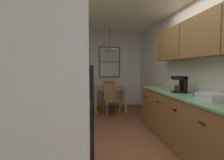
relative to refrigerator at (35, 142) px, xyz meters
The scene contains 23 objects.
ground_plane 2.55m from the refrigerator, 66.66° to the left, with size 12.00×12.00×0.00m, color brown.
wall_left 2.28m from the refrigerator, 100.19° to the left, with size 0.10×9.00×2.55m, color white.
wall_right 3.22m from the refrigerator, 43.80° to the left, with size 0.10×9.00×2.55m, color white.
wall_back 4.97m from the refrigerator, 78.90° to the left, with size 4.40×0.10×2.55m, color white.
ceiling_slab 2.97m from the refrigerator, 66.66° to the left, with size 4.40×9.00×0.08m, color white.
refrigerator is the anchor object (origin of this frame).
stove_range 0.80m from the refrigerator, 93.39° to the left, with size 0.66×0.62×1.10m.
microwave_over_range 1.11m from the refrigerator, 102.47° to the left, with size 0.39×0.63×0.32m.
counter_left 1.96m from the refrigerator, 91.41° to the left, with size 0.64×1.81×0.90m.
upper_cabinets_left 2.15m from the refrigerator, 95.72° to the left, with size 0.33×1.89×0.68m.
counter_right 2.34m from the refrigerator, 32.27° to the left, with size 0.64×3.12×0.90m.
upper_cabinets_right 2.59m from the refrigerator, 29.48° to the left, with size 0.33×2.80×0.62m.
dining_table 4.19m from the refrigerator, 75.95° to the left, with size 0.95×0.71×0.74m.
dining_chair_near 3.65m from the refrigerator, 74.30° to the left, with size 0.44×0.44×0.90m.
dining_chair_far 4.76m from the refrigerator, 77.12° to the left, with size 0.43×0.43×0.90m.
pendant_light 4.32m from the refrigerator, 75.95° to the left, with size 0.33×0.33×0.67m.
back_window 4.96m from the refrigerator, 76.87° to the left, with size 0.75×0.05×1.08m.
trash_bin 3.41m from the refrigerator, 85.68° to the left, with size 0.29×0.29×0.56m, color white.
storage_canister 1.33m from the refrigerator, 92.05° to the left, with size 0.11×0.11×0.21m.
dish_towel 0.98m from the refrigerator, 69.92° to the left, with size 0.02×0.16×0.24m, color white.
coffee_maker 2.57m from the refrigerator, 39.72° to the left, with size 0.22×0.18×0.29m.
mug_by_coffeemaker 2.33m from the refrigerator, 31.65° to the left, with size 0.11×0.08×0.09m.
dish_rack 2.19m from the refrigerator, 24.30° to the left, with size 0.28×0.34×0.10m, color silver.
Camera 1 is at (-0.62, -2.32, 1.33)m, focal length 26.93 mm.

